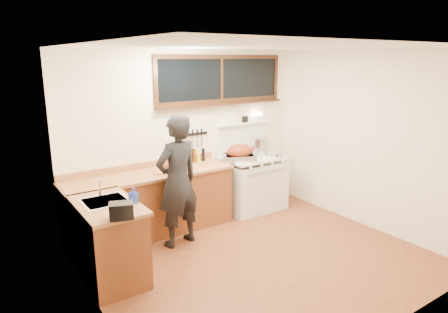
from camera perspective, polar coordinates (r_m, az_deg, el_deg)
ground_plane at (r=5.26m, az=4.93°, el=-14.32°), size 4.00×3.50×0.02m
room_shell at (r=4.71m, az=5.34°, el=3.76°), size 4.10×3.60×2.65m
counter_back at (r=5.83m, az=-10.36°, el=-6.61°), size 2.44×0.64×1.00m
counter_left at (r=4.83m, az=-16.18°, el=-11.47°), size 0.64×1.09×0.90m
sink_unit at (r=4.75m, az=-16.58°, el=-6.76°), size 0.50×0.45×0.37m
vintage_stove at (r=6.68m, az=4.04°, el=-3.63°), size 1.02×0.74×1.58m
back_window at (r=6.39m, az=-0.33°, el=10.23°), size 2.32×0.13×0.77m
left_doorway at (r=3.46m, az=-15.25°, el=-10.28°), size 0.02×1.04×2.17m
knife_strip at (r=6.22m, az=-4.34°, el=3.10°), size 0.46×0.03×0.28m
man at (r=5.31m, az=-6.65°, el=-3.54°), size 0.72×0.54×1.78m
soap_bottle at (r=4.57m, az=-12.83°, el=-5.41°), size 0.10×0.10×0.18m
toaster at (r=4.18m, az=-14.46°, el=-7.51°), size 0.28×0.23×0.16m
cutting_board at (r=5.74m, az=-7.80°, el=-1.58°), size 0.54×0.48×0.15m
roast_turkey at (r=6.28m, az=2.19°, el=0.36°), size 0.60×0.54×0.26m
stockpot at (r=6.70m, az=5.27°, el=1.51°), size 0.37×0.37×0.29m
saucepan at (r=6.83m, az=3.68°, el=1.10°), size 0.19×0.30×0.12m
pot_lid at (r=6.59m, az=7.62°, el=0.07°), size 0.29×0.29×0.04m
coffee_tin at (r=6.02m, az=-5.42°, el=-0.60°), size 0.10×0.08×0.14m
pitcher at (r=6.00m, az=-5.83°, el=-0.51°), size 0.09×0.09×0.17m
bottle_cluster at (r=6.15m, az=-4.65°, el=0.25°), size 0.40×0.07×0.30m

